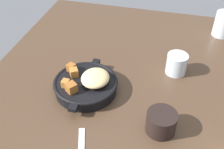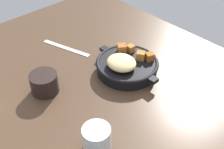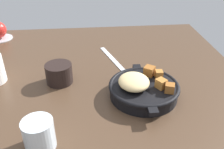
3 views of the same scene
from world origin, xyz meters
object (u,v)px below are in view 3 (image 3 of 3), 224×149
(water_glass_short, at_px, (39,134))
(cast_iron_skillet, at_px, (143,88))
(butter_knife, at_px, (112,58))
(coffee_mug_dark, at_px, (59,73))

(water_glass_short, bearing_deg, cast_iron_skillet, -58.19)
(butter_knife, relative_size, water_glass_short, 2.80)
(cast_iron_skillet, distance_m, coffee_mug_dark, 0.26)
(coffee_mug_dark, bearing_deg, water_glass_short, 175.50)
(butter_knife, bearing_deg, water_glass_short, 136.01)
(cast_iron_skillet, height_order, coffee_mug_dark, cast_iron_skillet)
(butter_knife, distance_m, water_glass_short, 0.45)
(butter_knife, height_order, coffee_mug_dark, coffee_mug_dark)
(cast_iron_skillet, xyz_separation_m, coffee_mug_dark, (0.10, 0.24, 0.00))
(cast_iron_skillet, height_order, water_glass_short, same)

